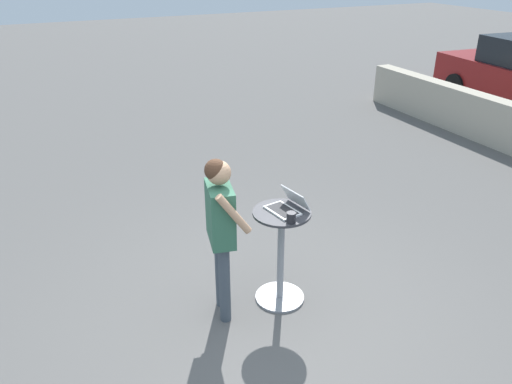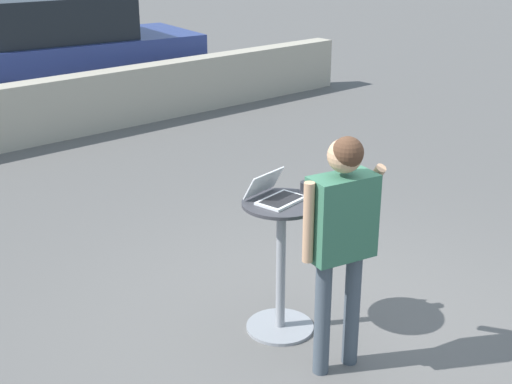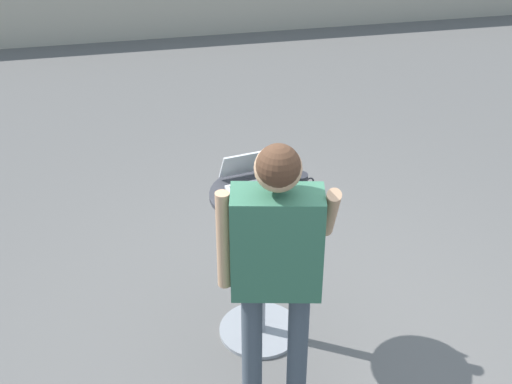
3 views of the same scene
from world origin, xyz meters
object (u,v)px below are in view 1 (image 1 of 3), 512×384
laptop (287,206)px  standing_person (220,219)px  cafe_table (281,253)px  coffee_mug (291,218)px

laptop → standing_person: 0.68m
cafe_table → laptop: laptop is taller
laptop → standing_person: standing_person is taller
cafe_table → coffee_mug: coffee_mug is taller
cafe_table → standing_person: bearing=-94.5°
cafe_table → laptop: bearing=98.9°
laptop → standing_person: size_ratio=0.24×
cafe_table → standing_person: 0.81m
coffee_mug → laptop: bearing=160.8°
cafe_table → coffee_mug: 0.58m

